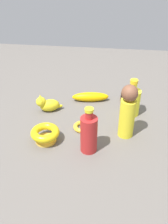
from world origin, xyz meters
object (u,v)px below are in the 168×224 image
object	(u,v)px
bottle_short	(132,101)
bangle	(82,127)
banana	(90,97)
bowl	(45,134)
nail_polish_jar	(124,97)
cat_figurine	(48,104)
bottle_tall	(89,133)
person_figure_adult	(128,111)

from	to	relation	value
bottle_short	bangle	xyz separation A→B (m)	(-0.14, 0.21, -0.06)
bottle_short	banana	world-z (taller)	bottle_short
bangle	bottle_short	bearing A→B (deg)	-56.18
bangle	bowl	bearing A→B (deg)	126.96
bottle_short	nail_polish_jar	size ratio (longest dim) A/B	4.44
bowl	banana	xyz separation A→B (m)	(0.34, -0.15, -0.01)
cat_figurine	nail_polish_jar	world-z (taller)	cat_figurine
bangle	nail_polish_jar	size ratio (longest dim) A/B	2.02
banana	cat_figurine	size ratio (longest dim) A/B	1.54
bottle_tall	bangle	distance (m)	0.16
bottle_short	bottle_tall	bearing A→B (deg)	148.42
person_figure_adult	banana	size ratio (longest dim) A/B	1.25
bottle_tall	cat_figurine	size ratio (longest dim) A/B	1.58
person_figure_adult	nail_polish_jar	world-z (taller)	person_figure_adult
person_figure_adult	cat_figurine	bearing A→B (deg)	69.50
cat_figurine	bottle_tall	bearing A→B (deg)	-137.94
person_figure_adult	bottle_tall	bearing A→B (deg)	128.25
banana	bangle	distance (m)	0.24
bottle_short	bangle	distance (m)	0.27
bottle_tall	bangle	bearing A→B (deg)	18.64
bottle_tall	bowl	bearing A→B (deg)	80.36
person_figure_adult	banana	bearing A→B (deg)	34.35
banana	cat_figurine	xyz separation A→B (m)	(-0.12, 0.19, 0.01)
bowl	bangle	bearing A→B (deg)	-53.04
bowl	bangle	size ratio (longest dim) A/B	1.43
bottle_tall	cat_figurine	world-z (taller)	bottle_tall
banana	cat_figurine	bearing A→B (deg)	22.67
bottle_tall	bowl	size ratio (longest dim) A/B	1.65
bottle_short	person_figure_adult	world-z (taller)	person_figure_adult
nail_polish_jar	bangle	bearing A→B (deg)	144.49
bowl	cat_figurine	xyz separation A→B (m)	(0.22, 0.05, -0.00)
bowl	nail_polish_jar	distance (m)	0.48
bottle_tall	cat_figurine	bearing A→B (deg)	42.06
bottle_short	bottle_tall	xyz separation A→B (m)	(-0.28, 0.17, 0.01)
bowl	bangle	world-z (taller)	bowl
bottle_tall	banana	world-z (taller)	bottle_tall
banana	nail_polish_jar	distance (m)	0.17
bottle_short	bottle_tall	world-z (taller)	bottle_tall
cat_figurine	nail_polish_jar	xyz separation A→B (m)	(0.14, -0.37, -0.02)
banana	nail_polish_jar	world-z (taller)	banana
person_figure_adult	bangle	size ratio (longest dim) A/B	2.87
person_figure_adult	cat_figurine	world-z (taller)	person_figure_adult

